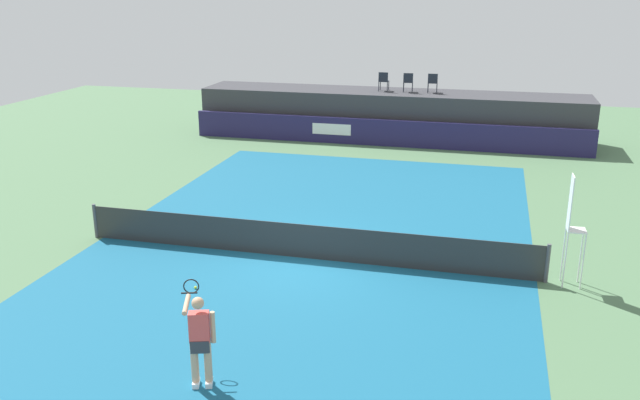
{
  "coord_description": "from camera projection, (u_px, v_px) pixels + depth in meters",
  "views": [
    {
      "loc": [
        4.59,
        -16.0,
        6.98
      ],
      "look_at": [
        -0.04,
        2.0,
        1.0
      ],
      "focal_mm": 37.72,
      "sensor_mm": 36.0,
      "label": 1
    }
  ],
  "objects": [
    {
      "name": "tennis_player",
      "position": [
        200.0,
        338.0,
        12.0
      ],
      "size": [
        0.95,
        1.1,
        1.77
      ],
      "color": "white",
      "rests_on": "court_inner"
    },
    {
      "name": "spectator_platform",
      "position": [
        391.0,
        115.0,
        31.74
      ],
      "size": [
        18.0,
        2.8,
        2.2
      ],
      "primitive_type": "cube",
      "color": "#38383D",
      "rests_on": "ground"
    },
    {
      "name": "tennis_net",
      "position": [
        303.0,
        241.0,
        17.83
      ],
      "size": [
        12.4,
        0.02,
        0.95
      ],
      "primitive_type": "cube",
      "color": "#2D2D2D",
      "rests_on": "ground"
    },
    {
      "name": "spectator_chair_left",
      "position": [
        408.0,
        81.0,
        31.06
      ],
      "size": [
        0.48,
        0.48,
        0.89
      ],
      "color": "#1E232D",
      "rests_on": "spectator_platform"
    },
    {
      "name": "sponsor_wall",
      "position": [
        384.0,
        133.0,
        30.24
      ],
      "size": [
        18.0,
        0.22,
        1.2
      ],
      "color": "#231E4C",
      "rests_on": "ground"
    },
    {
      "name": "umpire_chair",
      "position": [
        572.0,
        223.0,
        15.91
      ],
      "size": [
        0.45,
        0.45,
        2.76
      ],
      "color": "white",
      "rests_on": "ground"
    },
    {
      "name": "net_post_far",
      "position": [
        547.0,
        263.0,
        16.35
      ],
      "size": [
        0.1,
        0.1,
        1.0
      ],
      "primitive_type": "cylinder",
      "color": "#4C4C51",
      "rests_on": "ground"
    },
    {
      "name": "spectator_chair_center",
      "position": [
        433.0,
        82.0,
        30.86
      ],
      "size": [
        0.47,
        0.47,
        0.89
      ],
      "color": "#1E232D",
      "rests_on": "spectator_platform"
    },
    {
      "name": "net_post_near",
      "position": [
        95.0,
        221.0,
        19.29
      ],
      "size": [
        0.1,
        0.1,
        1.0
      ],
      "primitive_type": "cylinder",
      "color": "#4C4C51",
      "rests_on": "ground"
    },
    {
      "name": "spectator_chair_far_left",
      "position": [
        384.0,
        81.0,
        31.34
      ],
      "size": [
        0.45,
        0.45,
        0.89
      ],
      "color": "#1E232D",
      "rests_on": "spectator_platform"
    },
    {
      "name": "ground_plane",
      "position": [
        329.0,
        221.0,
        20.74
      ],
      "size": [
        48.0,
        48.0,
        0.0
      ],
      "primitive_type": "plane",
      "color": "#4C704C"
    },
    {
      "name": "court_inner",
      "position": [
        303.0,
        258.0,
        17.98
      ],
      "size": [
        12.0,
        22.0,
        0.0
      ],
      "primitive_type": "cube",
      "color": "#16597A",
      "rests_on": "ground"
    },
    {
      "name": "tennis_ball",
      "position": [
        195.0,
        287.0,
        16.13
      ],
      "size": [
        0.07,
        0.07,
        0.07
      ],
      "primitive_type": "sphere",
      "color": "#D8EA33",
      "rests_on": "court_inner"
    }
  ]
}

